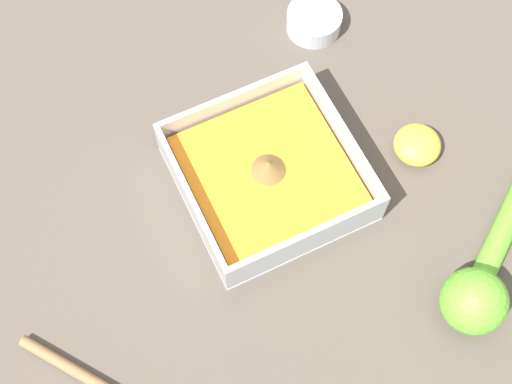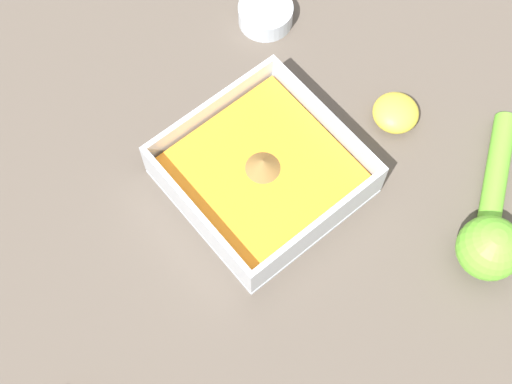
{
  "view_description": "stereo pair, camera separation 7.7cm",
  "coord_description": "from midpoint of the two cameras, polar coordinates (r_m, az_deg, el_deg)",
  "views": [
    {
      "loc": [
        -0.31,
        0.2,
        0.73
      ],
      "look_at": [
        -0.03,
        0.06,
        0.03
      ],
      "focal_mm": 50.0,
      "sensor_mm": 36.0,
      "label": 1
    },
    {
      "loc": [
        -0.27,
        0.26,
        0.73
      ],
      "look_at": [
        -0.03,
        0.06,
        0.03
      ],
      "focal_mm": 50.0,
      "sensor_mm": 36.0,
      "label": 2
    }
  ],
  "objects": [
    {
      "name": "ground_plane",
      "position": [
        0.82,
        -0.58,
        2.55
      ],
      "size": [
        4.0,
        4.0,
        0.0
      ],
      "primitive_type": "plane",
      "color": "brown"
    },
    {
      "name": "square_dish",
      "position": [
        0.79,
        -2.23,
        1.15
      ],
      "size": [
        0.19,
        0.19,
        0.06
      ],
      "color": "silver",
      "rests_on": "ground_plane"
    },
    {
      "name": "spice_bowl",
      "position": [
        0.92,
        -1.69,
        13.8
      ],
      "size": [
        0.07,
        0.07,
        0.03
      ],
      "color": "silver",
      "rests_on": "ground_plane"
    },
    {
      "name": "lemon_squeezer",
      "position": [
        0.78,
        15.67,
        -3.27
      ],
      "size": [
        0.14,
        0.19,
        0.07
      ],
      "rotation": [
        0.0,
        0.0,
        2.17
      ],
      "color": "#6BC633",
      "rests_on": "ground_plane"
    },
    {
      "name": "lemon_half",
      "position": [
        0.84,
        8.56,
        6.01
      ],
      "size": [
        0.05,
        0.05,
        0.03
      ],
      "color": "yellow",
      "rests_on": "ground_plane"
    }
  ]
}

